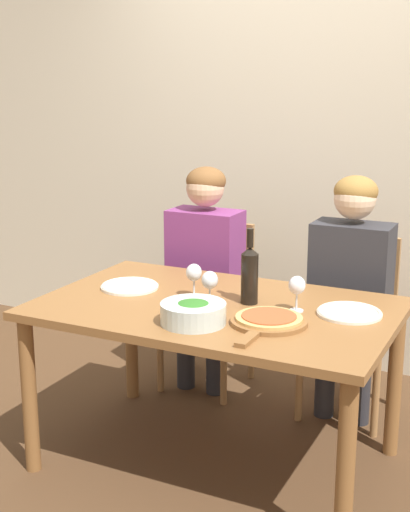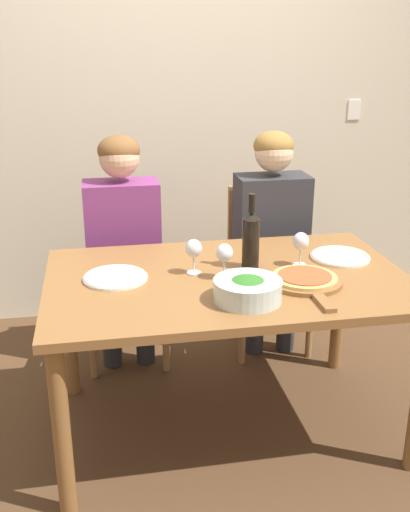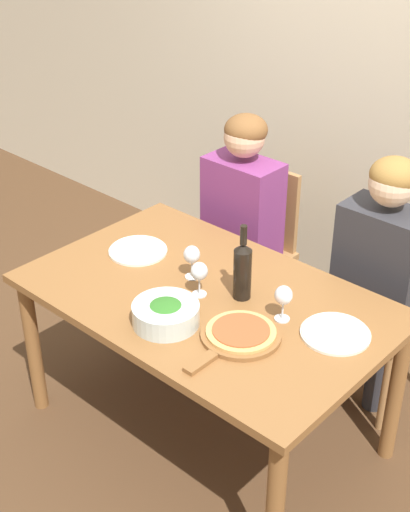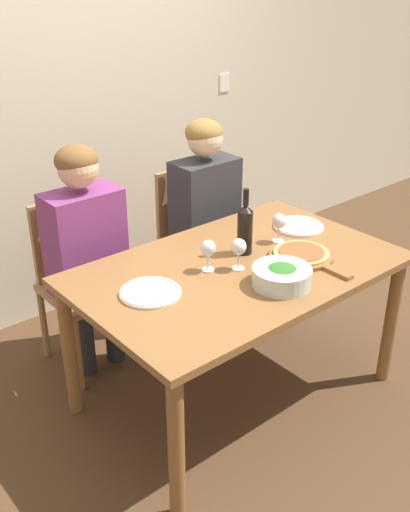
# 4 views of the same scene
# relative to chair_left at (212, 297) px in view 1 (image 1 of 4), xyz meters

# --- Properties ---
(ground_plane) EXTENTS (40.00, 40.00, 0.00)m
(ground_plane) POSITION_rel_chair_left_xyz_m (0.40, -0.80, -0.49)
(ground_plane) COLOR #4C331E
(back_wall) EXTENTS (10.00, 0.06, 2.70)m
(back_wall) POSITION_rel_chair_left_xyz_m (0.40, 0.57, 0.86)
(back_wall) COLOR beige
(back_wall) RESTS_ON ground
(dining_table) EXTENTS (1.50, 0.95, 0.74)m
(dining_table) POSITION_rel_chair_left_xyz_m (0.40, -0.80, 0.16)
(dining_table) COLOR brown
(dining_table) RESTS_ON ground
(chair_left) EXTENTS (0.42, 0.42, 0.90)m
(chair_left) POSITION_rel_chair_left_xyz_m (0.00, 0.00, 0.00)
(chair_left) COLOR #9E7042
(chair_left) RESTS_ON ground
(chair_right) EXTENTS (0.42, 0.42, 0.90)m
(chair_right) POSITION_rel_chair_left_xyz_m (0.79, 0.00, 0.00)
(chair_right) COLOR #9E7042
(chair_right) RESTS_ON ground
(person_woman) EXTENTS (0.47, 0.51, 1.23)m
(person_woman) POSITION_rel_chair_left_xyz_m (-0.00, -0.11, 0.25)
(person_woman) COLOR #28282D
(person_woman) RESTS_ON ground
(person_man) EXTENTS (0.47, 0.51, 1.23)m
(person_man) POSITION_rel_chair_left_xyz_m (0.79, -0.11, 0.25)
(person_man) COLOR #28282D
(person_man) RESTS_ON ground
(wine_bottle) EXTENTS (0.07, 0.07, 0.33)m
(wine_bottle) POSITION_rel_chair_left_xyz_m (0.51, -0.72, 0.38)
(wine_bottle) COLOR black
(wine_bottle) RESTS_ON dining_table
(broccoli_bowl) EXTENTS (0.26, 0.26, 0.09)m
(broccoli_bowl) POSITION_rel_chair_left_xyz_m (0.42, -1.05, 0.29)
(broccoli_bowl) COLOR silver
(broccoli_bowl) RESTS_ON dining_table
(dinner_plate_left) EXTENTS (0.26, 0.26, 0.02)m
(dinner_plate_left) POSITION_rel_chair_left_xyz_m (-0.06, -0.75, 0.26)
(dinner_plate_left) COLOR silver
(dinner_plate_left) RESTS_ON dining_table
(dinner_plate_right) EXTENTS (0.26, 0.26, 0.02)m
(dinner_plate_right) POSITION_rel_chair_left_xyz_m (0.94, -0.68, 0.26)
(dinner_plate_right) COLOR silver
(dinner_plate_right) RESTS_ON dining_table
(pizza_on_board) EXTENTS (0.30, 0.44, 0.04)m
(pizza_on_board) POSITION_rel_chair_left_xyz_m (0.69, -0.94, 0.26)
(pizza_on_board) COLOR brown
(pizza_on_board) RESTS_ON dining_table
(wine_glass_left) EXTENTS (0.07, 0.07, 0.15)m
(wine_glass_left) POSITION_rel_chair_left_xyz_m (0.26, -0.74, 0.35)
(wine_glass_left) COLOR silver
(wine_glass_left) RESTS_ON dining_table
(wine_glass_right) EXTENTS (0.07, 0.07, 0.15)m
(wine_glass_right) POSITION_rel_chair_left_xyz_m (0.73, -0.73, 0.35)
(wine_glass_right) COLOR silver
(wine_glass_right) RESTS_ON dining_table
(wine_glass_centre) EXTENTS (0.07, 0.07, 0.15)m
(wine_glass_centre) POSITION_rel_chair_left_xyz_m (0.38, -0.82, 0.35)
(wine_glass_centre) COLOR silver
(wine_glass_centre) RESTS_ON dining_table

